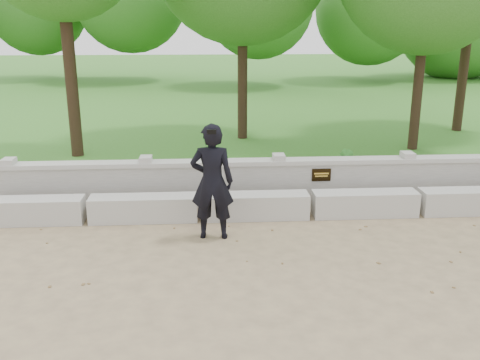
# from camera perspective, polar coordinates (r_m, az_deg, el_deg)

# --- Properties ---
(ground) EXTENTS (80.00, 80.00, 0.00)m
(ground) POSITION_cam_1_polar(r_m,az_deg,el_deg) (8.14, 10.04, -8.53)
(ground) COLOR tan
(ground) RESTS_ON ground
(lawn) EXTENTS (40.00, 22.00, 0.25)m
(lawn) POSITION_cam_1_polar(r_m,az_deg,el_deg) (21.48, 1.34, 7.81)
(lawn) COLOR #387221
(lawn) RESTS_ON ground
(concrete_bench) EXTENTS (11.90, 0.45, 0.45)m
(concrete_bench) POSITION_cam_1_polar(r_m,az_deg,el_deg) (9.77, 7.53, -2.63)
(concrete_bench) COLOR beige
(concrete_bench) RESTS_ON ground
(parapet_wall) EXTENTS (12.50, 0.35, 0.90)m
(parapet_wall) POSITION_cam_1_polar(r_m,az_deg,el_deg) (10.35, 6.85, -0.10)
(parapet_wall) COLOR #B8B6AE
(parapet_wall) RESTS_ON ground
(man_main) EXTENTS (0.72, 0.65, 1.90)m
(man_main) POSITION_cam_1_polar(r_m,az_deg,el_deg) (8.56, -3.00, -0.18)
(man_main) COLOR black
(man_main) RESTS_ON ground
(shrub_a) EXTENTS (0.35, 0.33, 0.55)m
(shrub_a) POSITION_cam_1_polar(r_m,az_deg,el_deg) (10.85, -1.30, 1.13)
(shrub_a) COLOR #317A29
(shrub_a) RESTS_ON lawn
(shrub_b) EXTENTS (0.45, 0.45, 0.64)m
(shrub_b) POSITION_cam_1_polar(r_m,az_deg,el_deg) (11.20, 11.37, 1.55)
(shrub_b) COLOR #317A29
(shrub_b) RESTS_ON lawn
(shrub_d) EXTENTS (0.42, 0.43, 0.58)m
(shrub_d) POSITION_cam_1_polar(r_m,az_deg,el_deg) (12.83, -3.42, 3.61)
(shrub_d) COLOR #317A29
(shrub_d) RESTS_ON lawn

